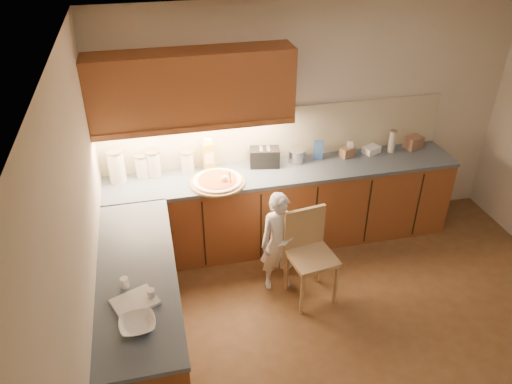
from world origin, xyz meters
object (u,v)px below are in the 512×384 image
pizza_on_board (218,181)px  oil_jug (209,155)px  wooden_chair (309,249)px  toaster (265,157)px  child (280,242)px

pizza_on_board → oil_jug: 0.35m
wooden_chair → pizza_on_board: bearing=125.7°
oil_jug → toaster: size_ratio=1.04×
toaster → wooden_chair: bearing=-69.4°
pizza_on_board → child: size_ratio=0.52×
pizza_on_board → oil_jug: size_ratio=1.58×
pizza_on_board → wooden_chair: pizza_on_board is taller
oil_jug → toaster: oil_jug is taller
oil_jug → toaster: bearing=-5.3°
child → wooden_chair: (0.24, -0.17, 0.00)m
pizza_on_board → oil_jug: (-0.04, 0.32, 0.14)m
child → toaster: bearing=85.7°
pizza_on_board → oil_jug: bearing=97.1°
toaster → oil_jug: bearing=-175.0°
child → wooden_chair: 0.29m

